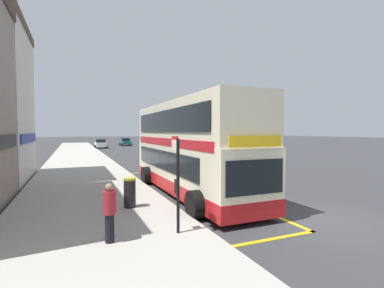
{
  "coord_description": "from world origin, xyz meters",
  "views": [
    {
      "loc": [
        -7.66,
        -6.97,
        3.03
      ],
      "look_at": [
        -1.96,
        6.41,
        2.37
      ],
      "focal_mm": 26.32,
      "sensor_mm": 36.0,
      "label": 1
    }
  ],
  "objects_px": {
    "double_decker_bus": "(188,151)",
    "parked_car_white_kerbside": "(101,144)",
    "pedestrian_waiting_near_sign": "(109,211)",
    "parked_car_black_behind": "(176,149)",
    "bus_stop_sign": "(177,176)",
    "litter_bin": "(130,193)",
    "parked_car_teal_across": "(125,142)"
  },
  "relations": [
    {
      "from": "bus_stop_sign",
      "to": "pedestrian_waiting_near_sign",
      "type": "distance_m",
      "value": 2.03
    },
    {
      "from": "double_decker_bus",
      "to": "bus_stop_sign",
      "type": "height_order",
      "value": "double_decker_bus"
    },
    {
      "from": "parked_car_white_kerbside",
      "to": "parked_car_black_behind",
      "type": "distance_m",
      "value": 20.05
    },
    {
      "from": "parked_car_white_kerbside",
      "to": "parked_car_black_behind",
      "type": "height_order",
      "value": "same"
    },
    {
      "from": "parked_car_white_kerbside",
      "to": "pedestrian_waiting_near_sign",
      "type": "height_order",
      "value": "pedestrian_waiting_near_sign"
    },
    {
      "from": "double_decker_bus",
      "to": "pedestrian_waiting_near_sign",
      "type": "xyz_separation_m",
      "value": [
        -4.35,
        -5.24,
        -1.09
      ]
    },
    {
      "from": "double_decker_bus",
      "to": "parked_car_teal_across",
      "type": "distance_m",
      "value": 47.3
    },
    {
      "from": "parked_car_black_behind",
      "to": "pedestrian_waiting_near_sign",
      "type": "distance_m",
      "value": 29.03
    },
    {
      "from": "parked_car_teal_across",
      "to": "litter_bin",
      "type": "xyz_separation_m",
      "value": [
        -8.24,
        -49.05,
        -0.1
      ]
    },
    {
      "from": "double_decker_bus",
      "to": "parked_car_white_kerbside",
      "type": "distance_m",
      "value": 40.01
    },
    {
      "from": "bus_stop_sign",
      "to": "litter_bin",
      "type": "xyz_separation_m",
      "value": [
        -0.76,
        3.18,
        -1.05
      ]
    },
    {
      "from": "parked_car_teal_across",
      "to": "double_decker_bus",
      "type": "bearing_deg",
      "value": -94.42
    },
    {
      "from": "double_decker_bus",
      "to": "parked_car_teal_across",
      "type": "bearing_deg",
      "value": 83.93
    },
    {
      "from": "double_decker_bus",
      "to": "parked_car_white_kerbside",
      "type": "height_order",
      "value": "double_decker_bus"
    },
    {
      "from": "parked_car_teal_across",
      "to": "parked_car_black_behind",
      "type": "relative_size",
      "value": 1.0
    },
    {
      "from": "parked_car_white_kerbside",
      "to": "pedestrian_waiting_near_sign",
      "type": "distance_m",
      "value": 45.38
    },
    {
      "from": "pedestrian_waiting_near_sign",
      "to": "litter_bin",
      "type": "bearing_deg",
      "value": 70.8
    },
    {
      "from": "pedestrian_waiting_near_sign",
      "to": "parked_car_teal_across",
      "type": "bearing_deg",
      "value": 79.85
    },
    {
      "from": "litter_bin",
      "to": "parked_car_black_behind",
      "type": "bearing_deg",
      "value": 66.37
    },
    {
      "from": "bus_stop_sign",
      "to": "parked_car_white_kerbside",
      "type": "relative_size",
      "value": 0.65
    },
    {
      "from": "parked_car_black_behind",
      "to": "litter_bin",
      "type": "bearing_deg",
      "value": -113.91
    },
    {
      "from": "pedestrian_waiting_near_sign",
      "to": "litter_bin",
      "type": "height_order",
      "value": "pedestrian_waiting_near_sign"
    },
    {
      "from": "parked_car_teal_across",
      "to": "parked_car_black_behind",
      "type": "height_order",
      "value": "same"
    },
    {
      "from": "parked_car_black_behind",
      "to": "pedestrian_waiting_near_sign",
      "type": "xyz_separation_m",
      "value": [
        -11.39,
        -26.7,
        0.17
      ]
    },
    {
      "from": "double_decker_bus",
      "to": "pedestrian_waiting_near_sign",
      "type": "height_order",
      "value": "double_decker_bus"
    },
    {
      "from": "bus_stop_sign",
      "to": "pedestrian_waiting_near_sign",
      "type": "xyz_separation_m",
      "value": [
        -1.88,
        -0.03,
        -0.78
      ]
    },
    {
      "from": "parked_car_white_kerbside",
      "to": "parked_car_black_behind",
      "type": "xyz_separation_m",
      "value": [
        7.65,
        -18.53,
        0.0
      ]
    },
    {
      "from": "parked_car_white_kerbside",
      "to": "pedestrian_waiting_near_sign",
      "type": "xyz_separation_m",
      "value": [
        -3.74,
        -45.23,
        0.17
      ]
    },
    {
      "from": "bus_stop_sign",
      "to": "parked_car_white_kerbside",
      "type": "bearing_deg",
      "value": 87.64
    },
    {
      "from": "parked_car_teal_across",
      "to": "parked_car_white_kerbside",
      "type": "bearing_deg",
      "value": -126.95
    },
    {
      "from": "double_decker_bus",
      "to": "parked_car_teal_across",
      "type": "xyz_separation_m",
      "value": [
        5.0,
        47.02,
        -1.26
      ]
    },
    {
      "from": "parked_car_teal_across",
      "to": "pedestrian_waiting_near_sign",
      "type": "xyz_separation_m",
      "value": [
        -9.35,
        -52.26,
        0.17
      ]
    }
  ]
}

